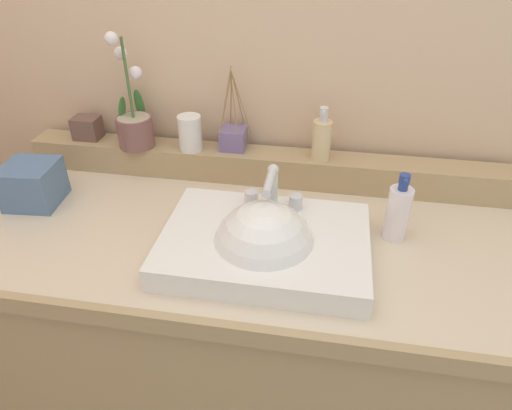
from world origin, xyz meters
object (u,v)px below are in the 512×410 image
(potted_plant, at_px, (134,122))
(tumbler_cup, at_px, (190,133))
(tissue_box, at_px, (33,184))
(reed_diffuser, at_px, (233,137))
(lotion_bottle, at_px, (398,212))
(sink_basin, at_px, (264,248))
(trinket_box, at_px, (87,128))
(soap_dispenser, at_px, (322,139))

(potted_plant, bearing_deg, tumbler_cup, 1.31)
(potted_plant, distance_m, tissue_box, 0.31)
(reed_diffuser, height_order, lotion_bottle, reed_diffuser)
(potted_plant, xyz_separation_m, reed_diffuser, (0.28, 0.03, -0.04))
(potted_plant, relative_size, tissue_box, 2.46)
(reed_diffuser, bearing_deg, sink_basin, -68.03)
(lotion_bottle, height_order, tissue_box, lotion_bottle)
(sink_basin, relative_size, trinket_box, 6.07)
(reed_diffuser, height_order, trinket_box, reed_diffuser)
(sink_basin, distance_m, trinket_box, 0.69)
(soap_dispenser, height_order, reed_diffuser, reed_diffuser)
(reed_diffuser, distance_m, trinket_box, 0.44)
(reed_diffuser, distance_m, lotion_bottle, 0.50)
(tumbler_cup, distance_m, lotion_bottle, 0.60)
(lotion_bottle, bearing_deg, soap_dispenser, 132.47)
(potted_plant, bearing_deg, tissue_box, -135.46)
(reed_diffuser, bearing_deg, lotion_bottle, -28.12)
(tumbler_cup, distance_m, reed_diffuser, 0.12)
(potted_plant, bearing_deg, soap_dispenser, 0.57)
(sink_basin, bearing_deg, tissue_box, 168.83)
(sink_basin, bearing_deg, trinket_box, 148.66)
(trinket_box, height_order, tissue_box, trinket_box)
(sink_basin, bearing_deg, soap_dispenser, 73.39)
(lotion_bottle, distance_m, tissue_box, 0.92)
(soap_dispenser, xyz_separation_m, reed_diffuser, (-0.25, 0.02, -0.03))
(soap_dispenser, relative_size, tumbler_cup, 1.50)
(sink_basin, height_order, lotion_bottle, same)
(sink_basin, height_order, trinket_box, sink_basin)
(trinket_box, height_order, lotion_bottle, lotion_bottle)
(soap_dispenser, xyz_separation_m, lotion_bottle, (0.19, -0.21, -0.07))
(tissue_box, bearing_deg, tumbler_cup, 29.66)
(potted_plant, bearing_deg, trinket_box, 171.83)
(soap_dispenser, xyz_separation_m, tumbler_cup, (-0.36, -0.00, -0.01))
(lotion_bottle, bearing_deg, tumbler_cup, 159.46)
(lotion_bottle, bearing_deg, tissue_box, -179.84)
(reed_diffuser, bearing_deg, tumbler_cup, -167.38)
(potted_plant, distance_m, lotion_bottle, 0.75)
(sink_basin, height_order, tumbler_cup, tumbler_cup)
(reed_diffuser, bearing_deg, soap_dispenser, -5.70)
(potted_plant, height_order, lotion_bottle, potted_plant)
(tumbler_cup, relative_size, reed_diffuser, 0.42)
(tumbler_cup, bearing_deg, reed_diffuser, 12.62)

